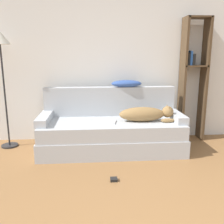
{
  "coord_description": "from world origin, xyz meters",
  "views": [
    {
      "loc": [
        -0.47,
        -0.98,
        1.35
      ],
      "look_at": [
        -0.21,
        2.3,
        0.59
      ],
      "focal_mm": 40.0,
      "sensor_mm": 36.0,
      "label": 1
    }
  ],
  "objects_px": {
    "throw_pillow": "(127,84)",
    "dog": "(146,114)",
    "bookshelf": "(193,75)",
    "power_adapter": "(114,179)",
    "couch": "(111,136)",
    "laptop": "(104,122)",
    "floor_lamp": "(0,49)"
  },
  "relations": [
    {
      "from": "dog",
      "to": "laptop",
      "type": "bearing_deg",
      "value": -178.31
    },
    {
      "from": "laptop",
      "to": "power_adapter",
      "type": "bearing_deg",
      "value": -74.13
    },
    {
      "from": "throw_pillow",
      "to": "laptop",
      "type": "bearing_deg",
      "value": -132.64
    },
    {
      "from": "throw_pillow",
      "to": "bookshelf",
      "type": "bearing_deg",
      "value": 5.44
    },
    {
      "from": "dog",
      "to": "power_adapter",
      "type": "xyz_separation_m",
      "value": [
        -0.52,
        -0.85,
        -0.53
      ]
    },
    {
      "from": "throw_pillow",
      "to": "power_adapter",
      "type": "xyz_separation_m",
      "value": [
        -0.29,
        -1.22,
        -0.91
      ]
    },
    {
      "from": "throw_pillow",
      "to": "power_adapter",
      "type": "height_order",
      "value": "throw_pillow"
    },
    {
      "from": "couch",
      "to": "laptop",
      "type": "bearing_deg",
      "value": -147.96
    },
    {
      "from": "couch",
      "to": "throw_pillow",
      "type": "bearing_deg",
      "value": 52.17
    },
    {
      "from": "dog",
      "to": "power_adapter",
      "type": "height_order",
      "value": "dog"
    },
    {
      "from": "couch",
      "to": "power_adapter",
      "type": "relative_size",
      "value": 25.78
    },
    {
      "from": "dog",
      "to": "floor_lamp",
      "type": "distance_m",
      "value": 2.21
    },
    {
      "from": "throw_pillow",
      "to": "dog",
      "type": "bearing_deg",
      "value": -58.54
    },
    {
      "from": "throw_pillow",
      "to": "bookshelf",
      "type": "xyz_separation_m",
      "value": [
        1.06,
        0.1,
        0.11
      ]
    },
    {
      "from": "bookshelf",
      "to": "throw_pillow",
      "type": "bearing_deg",
      "value": -174.56
    },
    {
      "from": "laptop",
      "to": "bookshelf",
      "type": "height_order",
      "value": "bookshelf"
    },
    {
      "from": "couch",
      "to": "dog",
      "type": "height_order",
      "value": "dog"
    },
    {
      "from": "power_adapter",
      "to": "couch",
      "type": "bearing_deg",
      "value": 87.32
    },
    {
      "from": "bookshelf",
      "to": "power_adapter",
      "type": "bearing_deg",
      "value": -135.62
    },
    {
      "from": "laptop",
      "to": "throw_pillow",
      "type": "height_order",
      "value": "throw_pillow"
    },
    {
      "from": "throw_pillow",
      "to": "floor_lamp",
      "type": "xyz_separation_m",
      "value": [
        -1.77,
        -0.05,
        0.5
      ]
    },
    {
      "from": "dog",
      "to": "throw_pillow",
      "type": "distance_m",
      "value": 0.58
    },
    {
      "from": "couch",
      "to": "laptop",
      "type": "xyz_separation_m",
      "value": [
        -0.11,
        -0.07,
        0.23
      ]
    },
    {
      "from": "laptop",
      "to": "power_adapter",
      "type": "relative_size",
      "value": 4.57
    },
    {
      "from": "couch",
      "to": "bookshelf",
      "type": "bearing_deg",
      "value": 17.91
    },
    {
      "from": "dog",
      "to": "power_adapter",
      "type": "relative_size",
      "value": 9.83
    },
    {
      "from": "laptop",
      "to": "couch",
      "type": "bearing_deg",
      "value": 43.24
    },
    {
      "from": "dog",
      "to": "laptop",
      "type": "distance_m",
      "value": 0.6
    },
    {
      "from": "laptop",
      "to": "floor_lamp",
      "type": "height_order",
      "value": "floor_lamp"
    },
    {
      "from": "couch",
      "to": "throw_pillow",
      "type": "distance_m",
      "value": 0.82
    },
    {
      "from": "floor_lamp",
      "to": "power_adapter",
      "type": "xyz_separation_m",
      "value": [
        1.48,
        -1.17,
        -1.4
      ]
    },
    {
      "from": "bookshelf",
      "to": "floor_lamp",
      "type": "bearing_deg",
      "value": -176.98
    }
  ]
}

